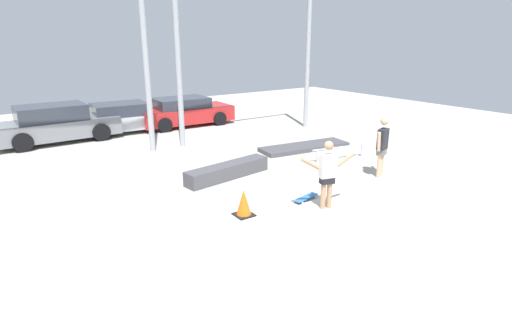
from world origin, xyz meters
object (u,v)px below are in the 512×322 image
(manual_pad, at_px, (305,147))
(parked_car_red, at_px, (184,112))
(bystander, at_px, (382,144))
(grind_rail, at_px, (340,149))
(traffic_cone, at_px, (244,203))
(parked_car_grey, at_px, (56,124))
(grind_box, at_px, (228,171))
(parked_car_silver, at_px, (123,118))
(skateboarder, at_px, (327,171))
(skateboard, at_px, (306,198))

(manual_pad, xyz_separation_m, parked_car_red, (-1.81, 6.44, 0.56))
(manual_pad, distance_m, bystander, 3.70)
(grind_rail, bearing_deg, traffic_cone, -159.83)
(parked_car_red, bearing_deg, bystander, -79.29)
(parked_car_grey, relative_size, traffic_cone, 7.10)
(manual_pad, height_order, parked_car_grey, parked_car_grey)
(grind_box, distance_m, parked_car_red, 7.87)
(manual_pad, relative_size, parked_car_silver, 0.84)
(parked_car_red, bearing_deg, manual_pad, -72.55)
(grind_box, distance_m, parked_car_grey, 8.23)
(skateboarder, height_order, parked_car_red, skateboarder)
(grind_rail, height_order, parked_car_silver, parked_car_silver)
(skateboarder, bearing_deg, parked_car_grey, 126.01)
(skateboarder, bearing_deg, parked_car_silver, 112.41)
(skateboarder, distance_m, traffic_cone, 2.10)
(parked_car_silver, relative_size, parked_car_red, 0.93)
(skateboard, relative_size, parked_car_silver, 0.20)
(skateboarder, xyz_separation_m, bystander, (2.94, 0.75, 0.06))
(skateboard, height_order, parked_car_silver, parked_car_silver)
(skateboard, relative_size, grind_rail, 0.38)
(skateboarder, relative_size, grind_rail, 0.78)
(skateboarder, distance_m, parked_car_silver, 11.09)
(manual_pad, xyz_separation_m, bystander, (-0.23, -3.58, 0.91))
(skateboard, height_order, grind_rail, grind_rail)
(parked_car_silver, distance_m, parked_car_red, 2.77)
(skateboarder, relative_size, parked_car_red, 0.38)
(parked_car_grey, distance_m, parked_car_red, 5.45)
(parked_car_grey, bearing_deg, grind_rail, -49.39)
(parked_car_red, distance_m, bystander, 10.15)
(manual_pad, height_order, traffic_cone, traffic_cone)
(skateboarder, xyz_separation_m, grind_rail, (3.27, 2.66, -0.58))
(skateboard, height_order, manual_pad, manual_pad)
(skateboarder, relative_size, bystander, 0.93)
(skateboarder, xyz_separation_m, traffic_cone, (-1.86, 0.77, -0.62))
(parked_car_red, distance_m, traffic_cone, 10.50)
(manual_pad, xyz_separation_m, grind_rail, (0.10, -1.68, 0.27))
(parked_car_silver, height_order, traffic_cone, parked_car_silver)
(traffic_cone, bearing_deg, parked_car_silver, 87.51)
(skateboarder, height_order, bystander, bystander)
(manual_pad, bearing_deg, traffic_cone, -144.66)
(skateboarder, xyz_separation_m, manual_pad, (3.16, 4.33, -0.85))
(skateboarder, xyz_separation_m, skateboard, (-0.06, 0.64, -0.86))
(manual_pad, bearing_deg, skateboarder, -126.13)
(grind_rail, height_order, parked_car_red, parked_car_red)
(grind_box, distance_m, grind_rail, 4.12)
(parked_car_grey, height_order, parked_car_silver, parked_car_grey)
(parked_car_grey, height_order, parked_car_red, parked_car_grey)
(grind_box, height_order, traffic_cone, traffic_cone)
(traffic_cone, bearing_deg, manual_pad, 35.34)
(skateboard, bearing_deg, parked_car_red, 70.54)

